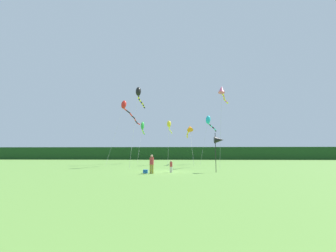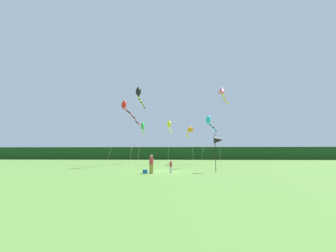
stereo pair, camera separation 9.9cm
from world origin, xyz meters
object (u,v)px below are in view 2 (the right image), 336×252
at_px(person_adult, 151,163).
at_px(kite_yellow, 169,125).
at_px(kite_rainbow, 222,91).
at_px(person_child, 171,166).
at_px(kite_red, 126,108).
at_px(kite_cyan, 209,121).
at_px(kite_green, 143,127).
at_px(banner_flag_pole, 219,140).
at_px(kite_black, 139,94).
at_px(cooler_box, 145,171).
at_px(kite_orange, 190,129).

height_order(person_adult, kite_yellow, kite_yellow).
bearing_deg(kite_rainbow, person_child, -126.58).
bearing_deg(kite_red, kite_cyan, 10.76).
relative_size(person_adult, kite_green, 0.21).
distance_m(banner_flag_pole, kite_yellow, 15.32).
relative_size(kite_black, kite_rainbow, 1.01).
xyz_separation_m(person_child, kite_cyan, (5.98, 17.80, 6.83)).
relative_size(cooler_box, banner_flag_pole, 0.11).
bearing_deg(kite_orange, cooler_box, -106.29).
distance_m(person_child, kite_rainbow, 14.95).
bearing_deg(banner_flag_pole, cooler_box, -170.28).
height_order(banner_flag_pole, kite_rainbow, kite_rainbow).
relative_size(kite_yellow, kite_orange, 0.82).
distance_m(kite_black, kite_red, 6.55).
height_order(person_child, kite_cyan, kite_cyan).
xyz_separation_m(banner_flag_pole, kite_yellow, (-5.44, 13.96, 3.22)).
bearing_deg(person_adult, kite_orange, 76.06).
bearing_deg(kite_cyan, cooler_box, -114.05).
bearing_deg(kite_black, kite_green, 95.80).
distance_m(person_adult, kite_green, 21.62).
relative_size(person_adult, kite_black, 0.15).
xyz_separation_m(person_adult, kite_rainbow, (8.45, 10.34, 9.48)).
xyz_separation_m(kite_black, kite_yellow, (4.12, 4.89, -4.01)).
distance_m(cooler_box, kite_red, 19.31).
xyz_separation_m(person_adult, person_child, (1.71, 1.26, -0.30)).
xyz_separation_m(kite_green, kite_rainbow, (12.66, -10.07, 3.71)).
height_order(kite_orange, kite_red, kite_red).
bearing_deg(kite_green, kite_black, -84.20).
bearing_deg(kite_red, kite_yellow, -6.01).
distance_m(person_child, kite_orange, 16.76).
distance_m(kite_green, kite_orange, 9.14).
bearing_deg(kite_cyan, kite_green, 173.51).
xyz_separation_m(kite_cyan, kite_green, (-11.90, 1.35, -0.77)).
distance_m(kite_black, kite_orange, 10.71).
bearing_deg(cooler_box, kite_green, 100.22).
xyz_separation_m(person_child, kite_red, (-8.12, 15.12, 8.79)).
bearing_deg(kite_rainbow, kite_red, 157.90).
bearing_deg(person_adult, kite_cyan, 68.03).
relative_size(banner_flag_pole, kite_yellow, 0.53).
bearing_deg(kite_yellow, kite_red, 173.99).
bearing_deg(person_adult, kite_green, 101.66).
bearing_deg(banner_flag_pole, kite_rainbow, 76.33).
xyz_separation_m(kite_yellow, kite_rainbow, (7.55, -5.27, 4.12)).
bearing_deg(kite_cyan, banner_flag_pole, -94.45).
xyz_separation_m(person_adult, kite_yellow, (0.89, 15.61, 5.35)).
height_order(kite_cyan, kite_rainbow, kite_rainbow).
relative_size(kite_orange, kite_rainbow, 0.78).
distance_m(cooler_box, kite_yellow, 16.41).
xyz_separation_m(kite_green, kite_orange, (8.43, -3.41, -0.86)).
height_order(kite_cyan, kite_yellow, kite_cyan).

